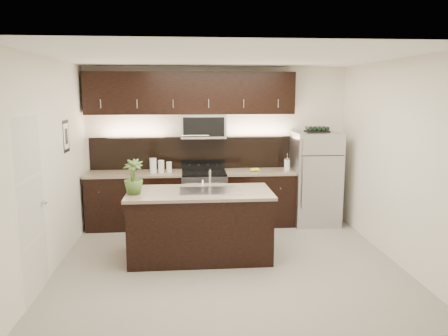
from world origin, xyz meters
The scene contains 12 objects.
ground centered at (0.00, 0.00, 0.00)m, with size 4.50×4.50×0.00m, color gray.
room_walls centered at (-0.11, -0.04, 1.70)m, with size 4.52×4.02×2.71m.
counter_run centered at (-0.46, 1.69, 0.47)m, with size 3.51×0.65×0.94m.
upper_fixtures centered at (-0.43, 1.84, 2.14)m, with size 3.49×0.40×1.66m.
island centered at (-0.37, 0.20, 0.47)m, with size 1.96×0.96×0.94m.
sink_faucet centered at (-0.22, 0.21, 0.96)m, with size 0.84×0.50×0.28m.
refrigerator centered at (1.67, 1.63, 0.80)m, with size 0.77×0.69×1.60m, color #B2B2B7.
wine_rack centered at (1.67, 1.63, 1.64)m, with size 0.39×0.24×0.10m.
plant centered at (-1.24, 0.11, 1.17)m, with size 0.26×0.26×0.46m, color #405D25.
canisters centered at (-1.00, 1.65, 1.05)m, with size 0.36×0.14×0.24m.
french_press centered at (1.17, 1.64, 1.05)m, with size 0.10×0.10×0.29m.
bananas centered at (0.55, 1.61, 0.97)m, with size 0.18×0.14×0.06m, color yellow.
Camera 1 is at (-0.53, -5.59, 2.27)m, focal length 35.00 mm.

